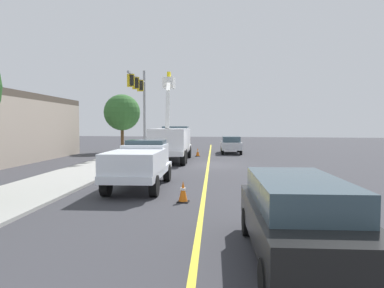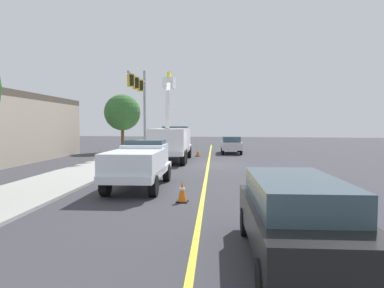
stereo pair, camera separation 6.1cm
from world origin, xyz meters
TOP-DOWN VIEW (x-y plane):
  - ground at (0.00, 0.00)m, footprint 120.00×120.00m
  - sidewalk_far_side at (-0.85, 7.08)m, footprint 60.00×10.74m
  - lane_centre_stripe at (0.00, 0.00)m, footprint 49.66×6.13m
  - utility_bucket_truck at (2.32, 3.16)m, footprint 8.44×3.46m
  - service_pickup_truck at (-9.17, 1.77)m, footprint 5.81×2.75m
  - passing_minivan at (10.51, -0.83)m, footprint 4.99×2.46m
  - trailing_sedan at (-16.34, -4.06)m, footprint 4.99×2.46m
  - traffic_cone_leading at (-11.57, -0.68)m, footprint 0.40×0.40m
  - traffic_cone_mid_front at (6.65, 1.85)m, footprint 0.40×0.40m
  - traffic_signal_mast at (5.49, 6.82)m, footprint 6.17×1.02m
  - street_tree_right at (10.16, 10.41)m, footprint 3.74×3.74m

SIDE VIEW (x-z plane):
  - ground at x=0.00m, z-range 0.00..0.00m
  - lane_centre_stripe at x=0.00m, z-range 0.00..0.01m
  - sidewalk_far_side at x=-0.85m, z-range 0.00..0.12m
  - traffic_cone_mid_front at x=6.65m, z-range -0.01..0.74m
  - traffic_cone_leading at x=-11.57m, z-range -0.01..0.76m
  - passing_minivan at x=10.51m, z-range 0.13..1.82m
  - trailing_sedan at x=-16.34m, z-range 0.13..1.82m
  - service_pickup_truck at x=-9.17m, z-range 0.09..2.15m
  - utility_bucket_truck at x=2.32m, z-range -1.97..5.21m
  - street_tree_right at x=10.16m, z-range 1.11..7.10m
  - traffic_signal_mast at x=5.49m, z-range 1.45..9.33m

